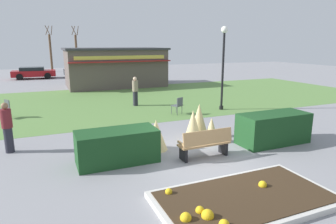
{
  "coord_description": "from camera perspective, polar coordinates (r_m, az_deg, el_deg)",
  "views": [
    {
      "loc": [
        -4.2,
        -7.56,
        3.53
      ],
      "look_at": [
        0.12,
        2.59,
        0.97
      ],
      "focal_mm": 31.39,
      "sensor_mm": 36.0,
      "label": 1
    }
  ],
  "objects": [
    {
      "name": "flower_bed",
      "position": [
        7.19,
        14.62,
        -16.02
      ],
      "size": [
        4.12,
        2.24,
        0.32
      ],
      "color": "beige",
      "rests_on": "ground_plane"
    },
    {
      "name": "tree_left_bg",
      "position": [
        41.09,
        -21.82,
        10.77
      ],
      "size": [
        0.91,
        0.96,
        5.78
      ],
      "color": "brown",
      "rests_on": "ground_plane"
    },
    {
      "name": "cafe_chair_west",
      "position": [
        14.96,
        1.98,
        1.49
      ],
      "size": [
        0.59,
        0.59,
        0.89
      ],
      "color": "#4C5156",
      "rests_on": "ground_plane"
    },
    {
      "name": "person_strolling",
      "position": [
        17.18,
        -6.38,
        4.06
      ],
      "size": [
        0.34,
        0.34,
        1.69
      ],
      "rotation": [
        0.0,
        0.0,
        4.86
      ],
      "color": "#23232D",
      "rests_on": "ground_plane"
    },
    {
      "name": "ornamental_grass_behind_center",
      "position": [
        10.85,
        8.42,
        -3.5
      ],
      "size": [
        0.61,
        0.61,
        0.92
      ],
      "primitive_type": "cone",
      "color": "#D1BC7F",
      "rests_on": "ground_plane"
    },
    {
      "name": "ornamental_grass_behind_far",
      "position": [
        9.98,
        -2.33,
        -4.44
      ],
      "size": [
        0.77,
        0.77,
        1.06
      ],
      "primitive_type": "cone",
      "color": "#D1BC7F",
      "rests_on": "ground_plane"
    },
    {
      "name": "hedge_left",
      "position": [
        9.09,
        -9.84,
        -6.59
      ],
      "size": [
        2.42,
        1.1,
        1.0
      ],
      "primitive_type": "cube",
      "color": "#19421E",
      "rests_on": "ground_plane"
    },
    {
      "name": "parked_car_east_slot",
      "position": [
        35.05,
        -7.41,
        8.25
      ],
      "size": [
        4.21,
        2.08,
        1.2
      ],
      "color": "silver",
      "rests_on": "ground_plane"
    },
    {
      "name": "person_standing",
      "position": [
        10.99,
        -28.75,
        -2.63
      ],
      "size": [
        0.34,
        0.34,
        1.69
      ],
      "rotation": [
        0.0,
        0.0,
        5.09
      ],
      "color": "#23232D",
      "rests_on": "ground_plane"
    },
    {
      "name": "ornamental_grass_behind_left",
      "position": [
        11.37,
        6.03,
        -1.65
      ],
      "size": [
        0.77,
        0.77,
        1.31
      ],
      "primitive_type": "cone",
      "color": "#D1BC7F",
      "rests_on": "ground_plane"
    },
    {
      "name": "hedge_right",
      "position": [
        11.29,
        19.76,
        -3.01
      ],
      "size": [
        2.6,
        1.1,
        1.11
      ],
      "primitive_type": "cube",
      "color": "#19421E",
      "rests_on": "ground_plane"
    },
    {
      "name": "ground_plane",
      "position": [
        9.35,
        5.61,
        -9.19
      ],
      "size": [
        80.0,
        80.0,
        0.0
      ],
      "primitive_type": "plane",
      "color": "gray"
    },
    {
      "name": "trash_bin",
      "position": [
        9.18,
        -15.44,
        -7.43
      ],
      "size": [
        0.52,
        0.52,
        0.77
      ],
      "primitive_type": "cylinder",
      "color": "#2D4233",
      "rests_on": "ground_plane"
    },
    {
      "name": "parked_car_center_slot",
      "position": [
        34.01,
        -16.01,
        7.71
      ],
      "size": [
        4.27,
        2.19,
        1.2
      ],
      "color": "black",
      "rests_on": "ground_plane"
    },
    {
      "name": "tree_right_bg",
      "position": [
        39.71,
        -17.35,
        11.01
      ],
      "size": [
        0.91,
        0.96,
        5.72
      ],
      "color": "brown",
      "rests_on": "ground_plane"
    },
    {
      "name": "lawn_patch",
      "position": [
        18.95,
        -9.86,
        2.16
      ],
      "size": [
        36.0,
        12.0,
        0.01
      ],
      "primitive_type": "cube",
      "color": "#5B8442",
      "rests_on": "ground_plane"
    },
    {
      "name": "cafe_chair_east",
      "position": [
        16.27,
        -29.07,
        0.78
      ],
      "size": [
        0.61,
        0.61,
        0.89
      ],
      "color": "#4C5156",
      "rests_on": "ground_plane"
    },
    {
      "name": "park_bench",
      "position": [
        9.35,
        7.24,
        -6.06
      ],
      "size": [
        1.71,
        0.54,
        0.95
      ],
      "color": "tan",
      "rests_on": "ground_plane"
    },
    {
      "name": "food_kiosk",
      "position": [
        25.72,
        -10.23,
        8.6
      ],
      "size": [
        8.22,
        5.13,
        3.21
      ],
      "color": "#594C47",
      "rests_on": "ground_plane"
    },
    {
      "name": "lamppost_mid",
      "position": [
        16.11,
        10.69,
        10.19
      ],
      "size": [
        0.36,
        0.36,
        4.44
      ],
      "color": "black",
      "rests_on": "ground_plane"
    },
    {
      "name": "parked_car_west_slot",
      "position": [
        33.76,
        -24.66,
        7.0
      ],
      "size": [
        4.24,
        2.14,
        1.2
      ],
      "color": "maroon",
      "rests_on": "ground_plane"
    },
    {
      "name": "ornamental_grass_behind_right",
      "position": [
        10.77,
        4.85,
        -2.76
      ],
      "size": [
        0.7,
        0.7,
        1.2
      ],
      "primitive_type": "cone",
      "color": "#D1BC7F",
      "rests_on": "ground_plane"
    }
  ]
}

